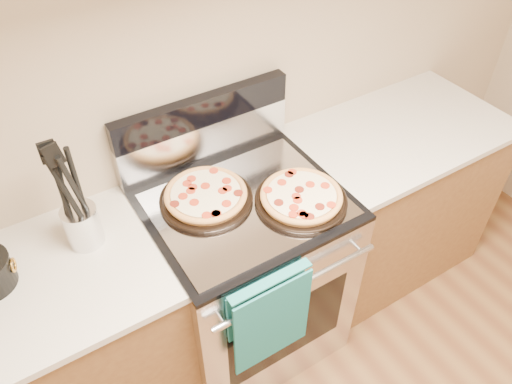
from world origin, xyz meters
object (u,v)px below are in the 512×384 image
range_body (245,275)px  utensil_crock (83,226)px  pepperoni_pizza_back (206,196)px  pepperoni_pizza_front (301,197)px

range_body → utensil_crock: 0.80m
pepperoni_pizza_back → utensil_crock: utensil_crock is taller
pepperoni_pizza_back → pepperoni_pizza_front: (0.31, -0.20, -0.00)m
range_body → pepperoni_pizza_back: size_ratio=2.53×
range_body → pepperoni_pizza_front: size_ratio=2.55×
pepperoni_pizza_back → utensil_crock: (-0.45, 0.06, 0.04)m
range_body → pepperoni_pizza_front: (0.18, -0.13, 0.50)m
range_body → pepperoni_pizza_back: bearing=151.0°
pepperoni_pizza_back → utensil_crock: bearing=173.0°
pepperoni_pizza_back → utensil_crock: 0.46m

